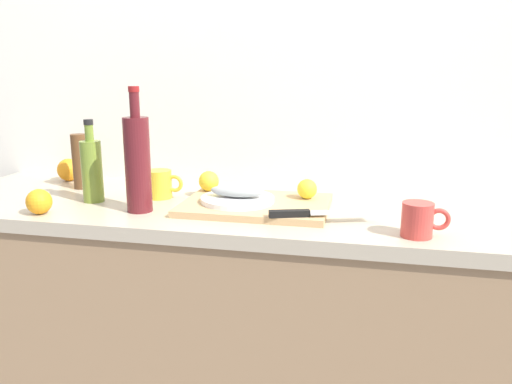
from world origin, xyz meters
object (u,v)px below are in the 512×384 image
(cutting_board, at_px, (256,205))
(coffee_mug_1, at_px, (160,184))
(chef_knife, at_px, (309,213))
(coffee_mug_0, at_px, (419,220))
(olive_oil_bottle, at_px, (92,169))
(white_plate, at_px, (239,199))
(fish_fillet, at_px, (239,191))
(orange_0, at_px, (39,202))
(wine_bottle, at_px, (138,162))
(lemon_0, at_px, (307,189))
(pepper_mill, at_px, (80,162))

(cutting_board, bearing_deg, coffee_mug_1, 170.01)
(chef_knife, height_order, coffee_mug_0, coffee_mug_0)
(cutting_board, xyz_separation_m, olive_oil_bottle, (-0.52, -0.03, 0.09))
(cutting_board, distance_m, coffee_mug_1, 0.34)
(olive_oil_bottle, bearing_deg, cutting_board, 3.21)
(white_plate, height_order, coffee_mug_0, coffee_mug_0)
(fish_fillet, xyz_separation_m, orange_0, (-0.54, -0.18, -0.02))
(cutting_board, relative_size, coffee_mug_0, 3.67)
(wine_bottle, xyz_separation_m, coffee_mug_1, (-0.00, 0.16, -0.10))
(white_plate, height_order, olive_oil_bottle, olive_oil_bottle)
(olive_oil_bottle, bearing_deg, chef_knife, -7.60)
(coffee_mug_0, bearing_deg, lemon_0, 141.34)
(orange_0, bearing_deg, coffee_mug_0, 1.12)
(lemon_0, relative_size, olive_oil_bottle, 0.24)
(chef_knife, bearing_deg, coffee_mug_0, -28.70)
(cutting_board, relative_size, pepper_mill, 2.28)
(wine_bottle, bearing_deg, coffee_mug_1, 91.16)
(white_plate, xyz_separation_m, lemon_0, (0.19, 0.08, 0.02))
(wine_bottle, bearing_deg, pepper_mill, 144.72)
(cutting_board, height_order, fish_fillet, fish_fillet)
(wine_bottle, xyz_separation_m, coffee_mug_0, (0.78, -0.07, -0.10))
(cutting_board, xyz_separation_m, lemon_0, (0.14, 0.07, 0.04))
(lemon_0, xyz_separation_m, olive_oil_bottle, (-0.66, -0.10, 0.05))
(white_plate, distance_m, lemon_0, 0.21)
(lemon_0, height_order, wine_bottle, wine_bottle)
(white_plate, xyz_separation_m, chef_knife, (0.22, -0.11, 0.00))
(white_plate, relative_size, pepper_mill, 1.16)
(coffee_mug_0, height_order, pepper_mill, pepper_mill)
(white_plate, relative_size, wine_bottle, 0.61)
(olive_oil_bottle, xyz_separation_m, wine_bottle, (0.19, -0.07, 0.04))
(lemon_0, bearing_deg, white_plate, -156.80)
(coffee_mug_0, bearing_deg, white_plate, 162.02)
(coffee_mug_0, relative_size, orange_0, 1.61)
(pepper_mill, bearing_deg, chef_knife, -16.78)
(pepper_mill, bearing_deg, coffee_mug_1, -12.20)
(orange_0, bearing_deg, white_plate, 18.56)
(wine_bottle, distance_m, coffee_mug_1, 0.19)
(coffee_mug_0, xyz_separation_m, pepper_mill, (-1.10, 0.30, 0.05))
(coffee_mug_1, bearing_deg, chef_knife, -19.62)
(chef_knife, relative_size, coffee_mug_1, 2.36)
(lemon_0, distance_m, pepper_mill, 0.80)
(chef_knife, height_order, wine_bottle, wine_bottle)
(cutting_board, height_order, white_plate, white_plate)
(chef_knife, distance_m, coffee_mug_1, 0.53)
(wine_bottle, relative_size, orange_0, 4.94)
(olive_oil_bottle, distance_m, coffee_mug_1, 0.21)
(wine_bottle, relative_size, coffee_mug_0, 3.06)
(fish_fillet, bearing_deg, chef_knife, -26.20)
(chef_knife, height_order, coffee_mug_1, coffee_mug_1)
(lemon_0, distance_m, wine_bottle, 0.51)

